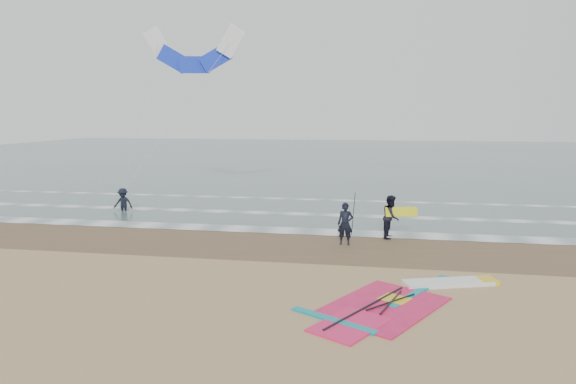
% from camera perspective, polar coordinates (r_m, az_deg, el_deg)
% --- Properties ---
extents(ground, '(120.00, 120.00, 0.00)m').
position_cam_1_polar(ground, '(14.09, 2.05, -12.08)').
color(ground, tan).
rests_on(ground, ground).
extents(sea_water, '(120.00, 80.00, 0.02)m').
position_cam_1_polar(sea_water, '(61.29, 8.19, 3.88)').
color(sea_water, '#47605E').
rests_on(sea_water, ground).
extents(wet_sand_band, '(120.00, 5.00, 0.01)m').
position_cam_1_polar(wet_sand_band, '(19.78, 4.43, -5.98)').
color(wet_sand_band, brown).
rests_on(wet_sand_band, ground).
extents(foam_waterline, '(120.00, 9.15, 0.02)m').
position_cam_1_polar(foam_waterline, '(24.08, 5.44, -3.28)').
color(foam_waterline, white).
rests_on(foam_waterline, ground).
extents(windsurf_rig, '(5.72, 5.42, 0.14)m').
position_cam_1_polar(windsurf_rig, '(14.46, 12.76, -11.58)').
color(windsurf_rig, white).
rests_on(windsurf_rig, ground).
extents(person_standing, '(0.64, 0.45, 1.64)m').
position_cam_1_polar(person_standing, '(19.83, 6.38, -3.54)').
color(person_standing, black).
rests_on(person_standing, ground).
extents(person_walking, '(0.82, 0.97, 1.76)m').
position_cam_1_polar(person_walking, '(21.17, 11.39, -2.72)').
color(person_walking, black).
rests_on(person_walking, ground).
extents(person_wading, '(1.02, 0.60, 1.56)m').
position_cam_1_polar(person_wading, '(27.80, -17.88, -0.49)').
color(person_wading, black).
rests_on(person_wading, ground).
extents(held_pole, '(0.17, 0.86, 1.82)m').
position_cam_1_polar(held_pole, '(19.74, 7.27, -2.47)').
color(held_pole, black).
rests_on(held_pole, ground).
extents(carried_kiteboard, '(1.30, 0.51, 0.39)m').
position_cam_1_polar(carried_kiteboard, '(21.04, 12.50, -2.17)').
color(carried_kiteboard, yellow).
rests_on(carried_kiteboard, ground).
extents(surf_kite, '(5.96, 4.54, 8.99)m').
position_cam_1_polar(surf_kite, '(30.53, -10.41, 14.89)').
color(surf_kite, white).
rests_on(surf_kite, ground).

